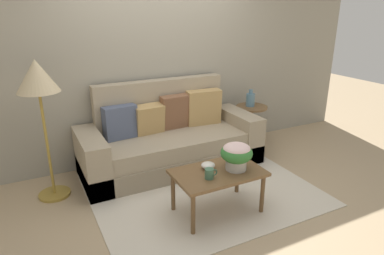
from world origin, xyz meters
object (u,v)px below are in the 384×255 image
object	(u,v)px
side_table	(251,119)
potted_plant	(237,154)
couch	(170,141)
coffee_table	(218,176)
floor_lamp	(38,84)
table_vase	(250,99)
coffee_mug	(210,174)
snack_bowl	(208,165)

from	to	relation	value
side_table	potted_plant	xyz separation A→B (m)	(-1.17, -1.34, 0.20)
side_table	potted_plant	size ratio (longest dim) A/B	1.93
couch	coffee_table	world-z (taller)	couch
couch	floor_lamp	bearing A→B (deg)	-175.52
potted_plant	table_vase	size ratio (longest dim) A/B	1.28
floor_lamp	coffee_mug	world-z (taller)	floor_lamp
couch	snack_bowl	xyz separation A→B (m)	(-0.07, -1.11, 0.15)
couch	coffee_mug	size ratio (longest dim) A/B	17.25
side_table	floor_lamp	size ratio (longest dim) A/B	0.40
coffee_table	snack_bowl	size ratio (longest dim) A/B	6.32
coffee_mug	table_vase	world-z (taller)	table_vase
coffee_table	coffee_mug	distance (m)	0.20
potted_plant	snack_bowl	xyz separation A→B (m)	(-0.24, 0.13, -0.13)
floor_lamp	potted_plant	bearing A→B (deg)	-34.80
coffee_table	table_vase	world-z (taller)	table_vase
snack_bowl	floor_lamp	bearing A→B (deg)	144.21
coffee_mug	side_table	bearing A→B (deg)	42.74
coffee_table	table_vase	bearing A→B (deg)	44.58
couch	coffee_mug	xyz separation A→B (m)	(-0.15, -1.29, 0.16)
couch	side_table	size ratio (longest dim) A/B	3.74
potted_plant	couch	bearing A→B (deg)	98.03
floor_lamp	snack_bowl	size ratio (longest dim) A/B	10.76
side_table	potted_plant	bearing A→B (deg)	-131.16
couch	potted_plant	xyz separation A→B (m)	(0.18, -1.25, 0.28)
coffee_table	snack_bowl	distance (m)	0.14
side_table	coffee_mug	size ratio (longest dim) A/B	4.62
coffee_table	potted_plant	distance (m)	0.29
snack_bowl	table_vase	world-z (taller)	table_vase
potted_plant	floor_lamp	bearing A→B (deg)	145.20
couch	table_vase	world-z (taller)	couch
potted_plant	table_vase	distance (m)	1.78
potted_plant	coffee_mug	distance (m)	0.35
coffee_table	snack_bowl	bearing A→B (deg)	123.11
side_table	coffee_mug	xyz separation A→B (m)	(-1.50, -1.38, 0.08)
side_table	coffee_mug	distance (m)	2.04
floor_lamp	table_vase	bearing A→B (deg)	4.56
side_table	table_vase	xyz separation A→B (m)	(-0.02, 0.02, 0.29)
coffee_mug	snack_bowl	bearing A→B (deg)	64.38
coffee_table	potted_plant	bearing A→B (deg)	-12.38
coffee_mug	floor_lamp	bearing A→B (deg)	137.79
floor_lamp	potted_plant	size ratio (longest dim) A/B	4.76
coffee_mug	snack_bowl	xyz separation A→B (m)	(0.09, 0.18, -0.01)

